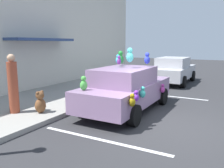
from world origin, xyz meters
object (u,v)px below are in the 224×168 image
Objects in this scene: parked_sedan_behind at (173,70)px; pedestrian_near_shopfront at (13,85)px; teddy_bear_on_sidewalk at (40,103)px; plush_covered_car at (126,88)px.

parked_sedan_behind is 2.27× the size of pedestrian_near_shopfront.
pedestrian_near_shopfront reaches higher than teddy_bear_on_sidewalk.
teddy_bear_on_sidewalk is at bearing -62.59° from pedestrian_near_shopfront.
parked_sedan_behind is 5.95× the size of teddy_bear_on_sidewalk.
plush_covered_car is at bearing -179.59° from parked_sedan_behind.
pedestrian_near_shopfront is at bearing 130.69° from plush_covered_car.
parked_sedan_behind is at bearing -13.12° from teddy_bear_on_sidewalk.
plush_covered_car is 2.95m from teddy_bear_on_sidewalk.
parked_sedan_behind is at bearing 0.41° from plush_covered_car.
teddy_bear_on_sidewalk is at bearing 134.51° from plush_covered_car.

